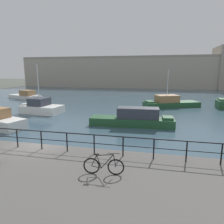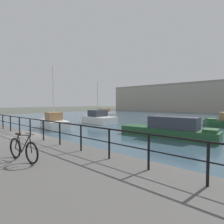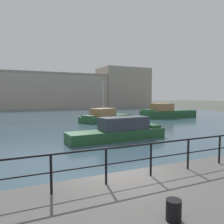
{
  "view_description": "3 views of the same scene",
  "coord_description": "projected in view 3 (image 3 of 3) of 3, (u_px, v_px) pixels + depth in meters",
  "views": [
    {
      "loc": [
        7.07,
        -10.85,
        5.43
      ],
      "look_at": [
        3.61,
        4.52,
        2.32
      ],
      "focal_mm": 33.49,
      "sensor_mm": 36.0,
      "label": 1
    },
    {
      "loc": [
        11.01,
        -5.26,
        3.02
      ],
      "look_at": [
        3.27,
        3.61,
        2.43
      ],
      "focal_mm": 28.02,
      "sensor_mm": 36.0,
      "label": 2
    },
    {
      "loc": [
        -3.3,
        -6.48,
        3.64
      ],
      "look_at": [
        2.1,
        5.27,
        2.66
      ],
      "focal_mm": 35.21,
      "sensor_mm": 36.0,
      "label": 3
    }
  ],
  "objects": [
    {
      "name": "moored_harbor_tender",
      "position": [
        166.0,
        112.0,
        35.93
      ],
      "size": [
        9.3,
        3.32,
        2.34
      ],
      "rotation": [
        0.0,
        0.0,
        3.09
      ],
      "color": "#23512D",
      "rests_on": "water_basin"
    },
    {
      "name": "moored_white_yacht",
      "position": [
        105.0,
        116.0,
        30.95
      ],
      "size": [
        8.76,
        5.86,
        5.6
      ],
      "rotation": [
        0.0,
        0.0,
        3.57
      ],
      "color": "#23512D",
      "rests_on": "water_basin"
    },
    {
      "name": "mooring_bollard",
      "position": [
        174.0,
        210.0,
        4.52
      ],
      "size": [
        0.32,
        0.32,
        0.44
      ],
      "primitive_type": "cylinder",
      "color": "black",
      "rests_on": "quay_promenade"
    },
    {
      "name": "moored_cabin_cruiser",
      "position": [
        120.0,
        131.0,
        18.07
      ],
      "size": [
        8.42,
        2.32,
        1.85
      ],
      "rotation": [
        0.0,
        0.0,
        0.05
      ],
      "color": "#23512D",
      "rests_on": "water_basin"
    },
    {
      "name": "water_basin",
      "position": [
        35.0,
        118.0,
        34.88
      ],
      "size": [
        80.0,
        60.0,
        0.01
      ],
      "primitive_type": "cube",
      "color": "#385160",
      "rests_on": "ground_plane"
    },
    {
      "name": "ground_plane",
      "position": [
        121.0,
        202.0,
        7.52
      ],
      "size": [
        240.0,
        240.0,
        0.0
      ],
      "primitive_type": "plane",
      "color": "#4C5147"
    },
    {
      "name": "quay_railing",
      "position": [
        151.0,
        153.0,
        7.0
      ],
      "size": [
        25.01,
        0.07,
        1.08
      ],
      "color": "black",
      "rests_on": "quay_promenade"
    },
    {
      "name": "harbor_building",
      "position": [
        50.0,
        91.0,
        64.49
      ],
      "size": [
        78.33,
        11.45,
        12.64
      ],
      "color": "#A89E8E",
      "rests_on": "ground_plane"
    }
  ]
}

